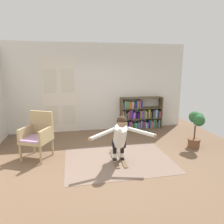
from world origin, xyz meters
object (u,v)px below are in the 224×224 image
bookshelf (140,115)px  skis_pair (118,158)px  wicker_chair (38,134)px  potted_plant (196,125)px  person_skier (120,135)px

bookshelf → skis_pair: bookshelf is taller
wicker_chair → bookshelf: bearing=29.6°
skis_pair → bookshelf: bearing=60.4°
potted_plant → skis_pair: potted_plant is taller
bookshelf → person_skier: (-1.32, -2.53, 0.20)m
potted_plant → person_skier: bearing=-165.9°
skis_pair → person_skier: 0.68m
bookshelf → potted_plant: 2.17m
potted_plant → skis_pair: bearing=-171.3°
wicker_chair → potted_plant: bearing=-2.5°
wicker_chair → person_skier: 1.98m
potted_plant → wicker_chair: bearing=177.5°
bookshelf → person_skier: size_ratio=1.02×
wicker_chair → person_skier: bearing=-21.8°
bookshelf → wicker_chair: bearing=-150.4°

